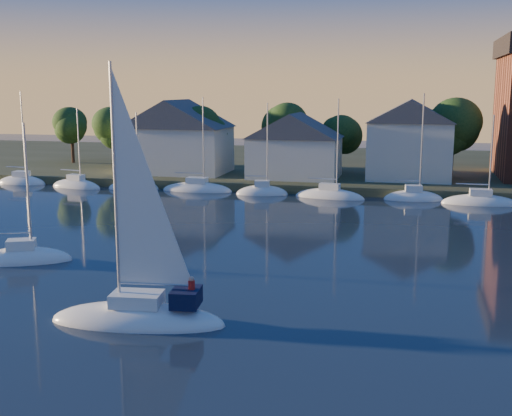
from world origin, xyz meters
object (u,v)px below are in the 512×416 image
(clubhouse_east, at_px, (410,139))
(hero_sailboat, at_px, (140,312))
(clubhouse_west, at_px, (178,135))
(clubhouse_centre, at_px, (295,145))
(drifting_sailboat_left, at_px, (22,261))

(clubhouse_east, xyz_separation_m, hero_sailboat, (-12.92, -51.88, -5.40))
(clubhouse_west, xyz_separation_m, clubhouse_east, (30.00, 1.00, 0.07))
(clubhouse_centre, xyz_separation_m, hero_sailboat, (1.08, -49.88, -4.53))
(clubhouse_centre, bearing_deg, hero_sailboat, -88.76)
(clubhouse_west, height_order, clubhouse_centre, clubhouse_west)
(drifting_sailboat_left, bearing_deg, clubhouse_centre, 48.53)
(hero_sailboat, relative_size, drifting_sailboat_left, 1.33)
(clubhouse_west, height_order, clubhouse_east, clubhouse_east)
(clubhouse_west, bearing_deg, drifting_sailboat_left, -84.46)
(hero_sailboat, distance_m, drifting_sailboat_left, 15.88)
(clubhouse_west, bearing_deg, clubhouse_east, 1.91)
(clubhouse_west, xyz_separation_m, clubhouse_centre, (16.00, -1.00, -0.80))
(clubhouse_east, height_order, drifting_sailboat_left, clubhouse_east)
(clubhouse_centre, height_order, drifting_sailboat_left, drifting_sailboat_left)
(clubhouse_centre, distance_m, drifting_sailboat_left, 42.83)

